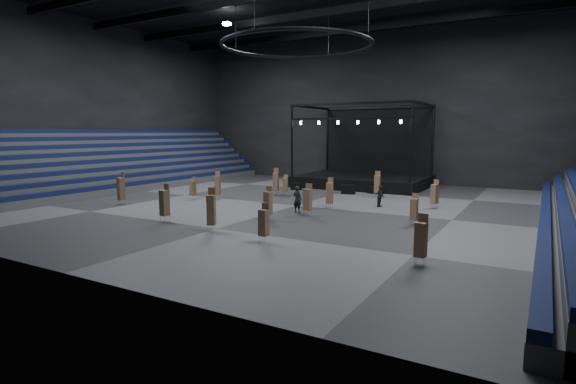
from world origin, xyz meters
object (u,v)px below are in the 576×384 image
Objects in this scene: chair_stack_4 at (285,184)px; chair_stack_6 at (414,209)px; chair_stack_7 at (276,181)px; man_center at (297,199)px; chair_stack_8 at (217,185)px; chair_stack_13 at (264,222)px; chair_stack_11 at (121,188)px; flight_case_left at (296,186)px; chair_stack_12 at (308,199)px; chair_stack_0 at (193,188)px; chair_stack_1 at (377,184)px; crew_member at (381,196)px; chair_stack_9 at (211,209)px; chair_stack_5 at (435,193)px; flight_case_right at (373,190)px; chair_stack_10 at (421,239)px; chair_stack_2 at (268,203)px; chair_stack_3 at (330,193)px; chair_stack_14 at (165,202)px; flight_case_mid at (348,189)px; stage at (365,173)px.

chair_stack_6 reaches higher than chair_stack_4.
man_center is at bearing -66.49° from chair_stack_7.
chair_stack_13 is at bearing -65.28° from chair_stack_8.
chair_stack_11 is 18.19m from chair_stack_13.
flight_case_left is 15.03m from chair_stack_12.
chair_stack_0 is 0.92× the size of chair_stack_13.
crew_member is at bearing -77.08° from chair_stack_1.
chair_stack_12 is 8.41m from chair_stack_13.
crew_member is (6.20, 14.15, -0.49)m from chair_stack_9.
chair_stack_9 is (-10.17, -15.57, 0.17)m from chair_stack_5.
man_center reaches higher than flight_case_right.
chair_stack_13 reaches higher than chair_stack_6.
man_center is (-8.95, 0.30, -0.08)m from chair_stack_6.
chair_stack_10 is 1.18× the size of man_center.
chair_stack_2 is 4.87m from chair_stack_9.
chair_stack_4 is 16.28m from chair_stack_6.
chair_stack_12 is (-1.27, -11.73, -0.03)m from chair_stack_1.
chair_stack_14 is (-7.51, -10.63, 0.07)m from chair_stack_3.
chair_stack_11 is (-14.26, -0.64, 0.18)m from chair_stack_2.
chair_stack_0 is 0.86× the size of chair_stack_12.
chair_stack_9 is 0.98× the size of chair_stack_11.
flight_case_mid is at bearing 20.01° from chair_stack_7.
chair_stack_0 is at bearing 167.40° from chair_stack_12.
chair_stack_13 is at bearing -78.50° from chair_stack_7.
chair_stack_2 is 12.30m from chair_stack_7.
chair_stack_10 reaches higher than chair_stack_0.
chair_stack_2 reaches higher than chair_stack_4.
chair_stack_7 is 11.11m from crew_member.
chair_stack_12 is at bearing -81.15° from flight_case_mid.
chair_stack_11 is (-23.57, -3.96, 0.31)m from chair_stack_6.
flight_case_right is 22.25m from chair_stack_13.
chair_stack_13 is (1.57, -12.12, -0.12)m from chair_stack_3.
flight_case_left is at bearing 48.80° from chair_stack_8.
chair_stack_6 is (10.61, -19.37, -0.35)m from stage.
crew_member is (11.33, -6.00, 0.52)m from flight_case_left.
chair_stack_1 is at bearing 79.14° from chair_stack_2.
chair_stack_10 reaches higher than crew_member.
chair_stack_2 is at bearing -86.69° from stage.
chair_stack_12 reaches higher than chair_stack_13.
chair_stack_14 is at bearing -124.90° from chair_stack_1.
chair_stack_0 is 13.03m from chair_stack_12.
chair_stack_3 reaches higher than flight_case_mid.
flight_case_left is 0.54× the size of chair_stack_4.
man_center is at bearing -0.29° from chair_stack_0.
chair_stack_12 is (11.11, -3.38, -0.05)m from chair_stack_8.
chair_stack_4 is 0.77× the size of chair_stack_7.
chair_stack_13 is 9.20m from chair_stack_14.
chair_stack_5 is (9.02, 10.84, -0.03)m from chair_stack_2.
chair_stack_0 is at bearing -137.60° from flight_case_right.
chair_stack_13 reaches higher than man_center.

